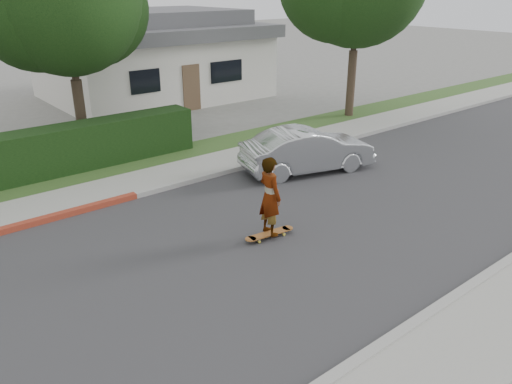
% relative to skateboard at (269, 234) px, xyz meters
% --- Properties ---
extents(ground, '(120.00, 120.00, 0.00)m').
position_rel_skateboard_xyz_m(ground, '(-2.36, 0.02, -0.11)').
color(ground, slate).
rests_on(ground, ground).
extents(road, '(60.00, 8.00, 0.01)m').
position_rel_skateboard_xyz_m(road, '(-2.36, 0.02, -0.11)').
color(road, '#2D2D30').
rests_on(road, ground).
extents(curb_near, '(60.00, 0.20, 0.15)m').
position_rel_skateboard_xyz_m(curb_near, '(-2.36, -4.08, -0.04)').
color(curb_near, '#9E9E99').
rests_on(curb_near, ground).
extents(curb_far, '(60.00, 0.20, 0.15)m').
position_rel_skateboard_xyz_m(curb_far, '(-2.36, 4.12, -0.04)').
color(curb_far, '#9E9E99').
rests_on(curb_far, ground).
extents(sidewalk_far, '(60.00, 1.60, 0.12)m').
position_rel_skateboard_xyz_m(sidewalk_far, '(-2.36, 5.02, -0.05)').
color(sidewalk_far, gray).
rests_on(sidewalk_far, ground).
extents(planting_strip, '(60.00, 1.60, 0.10)m').
position_rel_skateboard_xyz_m(planting_strip, '(-2.36, 6.62, -0.06)').
color(planting_strip, '#2D4C1E').
rests_on(planting_strip, ground).
extents(tree_center, '(5.66, 4.84, 7.44)m').
position_rel_skateboard_xyz_m(tree_center, '(-0.88, 9.21, 4.79)').
color(tree_center, '#33261C').
rests_on(tree_center, ground).
extents(house, '(10.60, 8.60, 4.30)m').
position_rel_skateboard_xyz_m(house, '(5.64, 16.02, 1.98)').
color(house, beige).
rests_on(house, ground).
extents(skateboard, '(1.30, 0.40, 0.12)m').
position_rel_skateboard_xyz_m(skateboard, '(0.00, 0.00, 0.00)').
color(skateboard, yellow).
rests_on(skateboard, ground).
extents(skateboarder, '(0.50, 0.71, 1.86)m').
position_rel_skateboard_xyz_m(skateboarder, '(0.00, 0.00, 0.95)').
color(skateboarder, white).
rests_on(skateboarder, skateboard).
extents(car_silver, '(4.41, 2.56, 1.37)m').
position_rel_skateboard_xyz_m(car_silver, '(3.85, 2.72, 0.57)').
color(car_silver, '#BABDC1').
rests_on(car_silver, ground).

